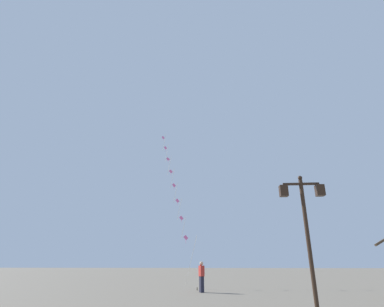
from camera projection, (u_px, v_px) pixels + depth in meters
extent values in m
plane|color=#756B5B|center=(236.00, 289.00, 19.81)|extent=(160.00, 160.00, 0.00)
cylinder|color=black|center=(309.00, 244.00, 9.96)|extent=(0.14, 0.14, 4.49)
sphere|color=black|center=(300.00, 178.00, 10.77)|extent=(0.16, 0.16, 0.16)
cube|color=black|center=(301.00, 184.00, 10.69)|extent=(1.28, 0.08, 0.08)
cube|color=black|center=(284.00, 191.00, 10.64)|extent=(0.28, 0.28, 0.40)
cube|color=beige|center=(284.00, 191.00, 10.64)|extent=(0.19, 0.19, 0.30)
cube|color=black|center=(320.00, 190.00, 10.56)|extent=(0.28, 0.28, 0.40)
cube|color=beige|center=(320.00, 190.00, 10.56)|extent=(0.19, 0.19, 0.30)
cylinder|color=brown|center=(197.00, 289.00, 18.52)|extent=(0.06, 0.06, 0.18)
cylinder|color=silver|center=(191.00, 261.00, 20.01)|extent=(0.94, 1.89, 3.20)
cylinder|color=silver|center=(184.00, 227.00, 22.18)|extent=(0.47, 0.93, 1.56)
cylinder|color=silver|center=(179.00, 209.00, 23.60)|extent=(0.47, 0.93, 1.56)
cylinder|color=silver|center=(176.00, 193.00, 25.01)|extent=(0.47, 0.93, 1.56)
cylinder|color=silver|center=(172.00, 178.00, 26.43)|extent=(0.47, 0.93, 1.56)
cylinder|color=silver|center=(169.00, 165.00, 27.85)|extent=(0.47, 0.93, 1.56)
cylinder|color=silver|center=(167.00, 153.00, 29.27)|extent=(0.47, 0.93, 1.56)
cylinder|color=silver|center=(164.00, 143.00, 30.68)|extent=(0.47, 0.93, 1.56)
cube|color=pink|center=(186.00, 238.00, 21.47)|extent=(0.36, 0.13, 0.37)
cylinder|color=pink|center=(186.00, 242.00, 21.37)|extent=(0.03, 0.06, 0.29)
cube|color=pink|center=(181.00, 218.00, 22.89)|extent=(0.32, 0.21, 0.37)
cylinder|color=pink|center=(181.00, 221.00, 22.80)|extent=(0.03, 0.03, 0.20)
cube|color=pink|center=(177.00, 201.00, 24.31)|extent=(0.33, 0.20, 0.37)
cylinder|color=pink|center=(177.00, 204.00, 24.21)|extent=(0.03, 0.04, 0.22)
cube|color=pink|center=(174.00, 185.00, 25.72)|extent=(0.33, 0.19, 0.37)
cylinder|color=pink|center=(174.00, 189.00, 25.62)|extent=(0.04, 0.05, 0.29)
cube|color=pink|center=(171.00, 171.00, 27.14)|extent=(0.35, 0.15, 0.37)
cylinder|color=pink|center=(171.00, 174.00, 27.05)|extent=(0.03, 0.04, 0.23)
cube|color=pink|center=(168.00, 159.00, 28.56)|extent=(0.36, 0.11, 0.37)
cylinder|color=pink|center=(168.00, 161.00, 28.47)|extent=(0.03, 0.05, 0.20)
cube|color=pink|center=(165.00, 148.00, 29.97)|extent=(0.31, 0.22, 0.37)
cylinder|color=pink|center=(165.00, 150.00, 29.87)|extent=(0.04, 0.05, 0.28)
cube|color=pink|center=(163.00, 138.00, 31.39)|extent=(0.33, 0.19, 0.37)
cylinder|color=pink|center=(163.00, 140.00, 31.30)|extent=(0.03, 0.04, 0.22)
cube|color=#1E1E2D|center=(202.00, 284.00, 17.35)|extent=(0.30, 0.36, 0.90)
cube|color=#B22D26|center=(201.00, 271.00, 17.61)|extent=(0.37, 0.44, 0.60)
sphere|color=tan|center=(201.00, 263.00, 17.75)|extent=(0.22, 0.22, 0.22)
cylinder|color=#B22D26|center=(200.00, 268.00, 17.86)|extent=(0.24, 0.39, 0.50)
cylinder|color=#423323|center=(384.00, 240.00, 14.79)|extent=(1.31, 0.78, 0.62)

